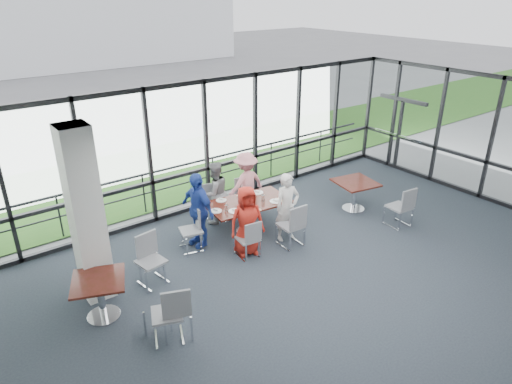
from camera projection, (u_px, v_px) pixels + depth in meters
floor at (356, 301)px, 8.18m from camera, size 12.00×10.00×0.02m
ceiling at (376, 128)px, 6.86m from camera, size 12.00×10.00×0.04m
curtain_wall_back at (206, 145)px, 11.15m from camera, size 12.00×0.10×3.20m
exit_door at (399, 135)px, 13.77m from camera, size 0.12×1.60×2.10m
structural_column at (86, 216)px, 7.71m from camera, size 0.50×0.50×3.20m
apron at (131, 153)px, 15.44m from camera, size 80.00×70.00×0.02m
grass_strip at (157, 170)px, 13.98m from camera, size 80.00×5.00×0.01m
hangar_main at (54, 19)px, 32.37m from camera, size 24.00×10.00×6.00m
guard_rail at (196, 179)px, 12.03m from camera, size 12.00×0.06×0.06m
main_table at (248, 207)px, 10.25m from camera, size 1.95×1.22×0.75m
side_table_left at (99, 286)px, 7.54m from camera, size 1.10×1.10×0.75m
side_table_right at (355, 186)px, 11.28m from camera, size 1.10×1.10×0.75m
diner_near_left at (247, 221)px, 9.36m from camera, size 0.83×0.65×1.51m
diner_near_right at (287, 207)px, 9.89m from camera, size 0.64×0.52×1.54m
diner_far_left at (215, 193)px, 10.61m from camera, size 0.76×0.49×1.52m
diner_far_right at (246, 184)px, 11.03m from camera, size 1.04×0.56×1.58m
diner_end at (198, 210)px, 9.65m from camera, size 0.66×1.04×1.66m
chair_main_nl at (247, 239)px, 9.37m from camera, size 0.45×0.45×0.82m
chair_main_nr at (291, 225)px, 9.75m from camera, size 0.49×0.49×0.97m
chair_main_fl at (216, 204)px, 10.82m from camera, size 0.55×0.55×0.88m
chair_main_fr at (247, 196)px, 11.25m from camera, size 0.47×0.47×0.85m
chair_main_end at (191, 230)px, 9.60m from camera, size 0.54×0.54×0.91m
chair_spare_la at (167, 314)px, 7.11m from camera, size 0.62×0.62×0.96m
chair_spare_lb at (151, 262)px, 8.48m from camera, size 0.53×0.53×0.95m
chair_spare_r at (399, 207)px, 10.57m from camera, size 0.52×0.52×0.96m
plate_nl at (235, 211)px, 9.76m from camera, size 0.28×0.28×0.01m
plate_nr at (276, 201)px, 10.20m from camera, size 0.27×0.27×0.01m
plate_fl at (221, 200)px, 10.25m from camera, size 0.24×0.24×0.01m
plate_fr at (257, 193)px, 10.63m from camera, size 0.28×0.28×0.01m
plate_end at (216, 211)px, 9.76m from camera, size 0.26×0.26×0.01m
tumbler_a at (242, 206)px, 9.85m from camera, size 0.07×0.07×0.14m
tumbler_b at (263, 198)px, 10.21m from camera, size 0.07×0.07×0.14m
tumbler_c at (246, 195)px, 10.36m from camera, size 0.07×0.07×0.13m
tumbler_d at (227, 208)px, 9.76m from camera, size 0.07×0.07×0.14m
menu_a at (254, 210)px, 9.81m from camera, size 0.31×0.23×0.00m
menu_b at (283, 199)px, 10.31m from camera, size 0.38×0.32×0.00m
menu_c at (243, 194)px, 10.57m from camera, size 0.37×0.35×0.00m
condiment_caddy at (248, 201)px, 10.18m from camera, size 0.10×0.07×0.04m
ketchup_bottle at (245, 197)px, 10.21m from camera, size 0.06×0.06×0.18m
green_bottle at (250, 196)px, 10.23m from camera, size 0.05×0.05×0.20m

